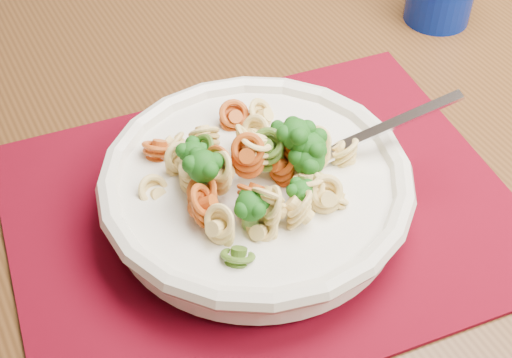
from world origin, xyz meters
name	(u,v)px	position (x,y,z in m)	size (l,w,h in m)	color
dining_table	(213,198)	(-0.58, 0.48, 0.63)	(1.47, 1.01, 0.72)	#533217
placemat	(263,211)	(-0.58, 0.36, 0.73)	(0.44, 0.34, 0.00)	#620413
pasta_bowl	(256,186)	(-0.58, 0.37, 0.76)	(0.27, 0.27, 0.05)	silver
pasta_broccoli_heap	(256,174)	(-0.58, 0.37, 0.77)	(0.23, 0.23, 0.06)	#E5C771
fork	(317,157)	(-0.52, 0.37, 0.77)	(0.19, 0.02, 0.01)	silver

